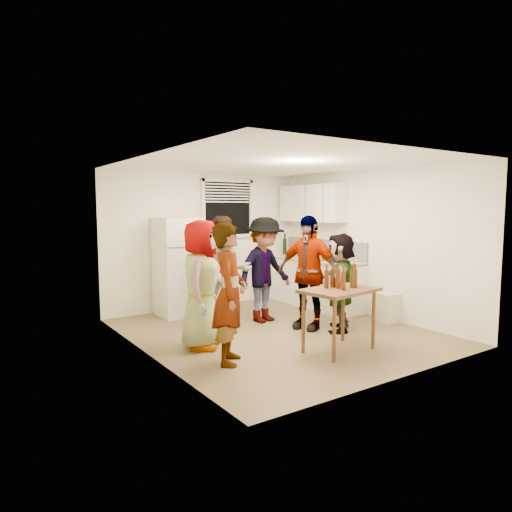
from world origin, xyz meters
TOP-DOWN VIEW (x-y plane):
  - room at (0.00, 0.00)m, footprint 4.00×4.50m
  - window at (0.45, 2.21)m, footprint 1.12×0.10m
  - refrigerator at (-0.75, 1.88)m, footprint 0.70×0.70m
  - counter_lower at (1.70, 1.15)m, footprint 0.60×2.20m
  - countertop at (1.70, 1.15)m, footprint 0.64×2.22m
  - backsplash at (1.99, 1.15)m, footprint 0.03×2.20m
  - upper_cabinets at (1.83, 1.35)m, footprint 0.34×1.60m
  - kettle at (1.65, 1.15)m, footprint 0.33×0.31m
  - paper_towel at (1.68, 1.17)m, footprint 0.12×0.12m
  - wine_bottle at (1.75, 2.10)m, footprint 0.08×0.08m
  - beer_bottle_counter at (1.60, 0.76)m, footprint 0.06×0.06m
  - blue_cup at (1.44, 0.40)m, footprint 0.10×0.10m
  - picture_frame at (1.92, 1.55)m, footprint 0.02×0.16m
  - trash_bin at (1.88, -0.50)m, footprint 0.35×0.35m
  - serving_table at (0.12, -1.17)m, footprint 1.05×0.77m
  - beer_bottle_table at (0.12, -1.13)m, footprint 0.06×0.06m
  - red_cup at (0.18, -1.07)m, footprint 0.09×0.09m
  - guest_grey at (-1.30, -0.03)m, footprint 1.85×1.73m
  - guest_stripe at (-1.30, -0.76)m, footprint 1.72×1.50m
  - guest_back_left at (-0.50, 0.70)m, footprint 1.47×1.93m
  - guest_back_right at (0.21, 0.65)m, footprint 1.40×1.89m
  - guest_black at (0.52, -0.08)m, footprint 2.01×1.59m
  - guest_orange at (0.85, -0.43)m, footprint 2.02×2.03m

SIDE VIEW (x-z plane):
  - room at x=0.00m, z-range -1.25..1.25m
  - serving_table at x=0.12m, z-range -0.41..0.41m
  - guest_grey at x=-1.30m, z-range -0.27..0.27m
  - guest_stripe at x=-1.30m, z-range -0.20..0.20m
  - guest_back_left at x=-0.50m, z-range -0.33..0.33m
  - guest_back_right at x=0.21m, z-range -0.32..0.32m
  - guest_black at x=0.52m, z-range -0.21..0.21m
  - guest_orange at x=0.85m, z-range -0.22..0.22m
  - trash_bin at x=1.88m, z-range 0.01..0.49m
  - counter_lower at x=1.70m, z-range 0.00..0.86m
  - beer_bottle_table at x=0.12m, z-range 0.70..0.94m
  - red_cup at x=0.18m, z-range 0.76..0.89m
  - refrigerator at x=-0.75m, z-range 0.00..1.70m
  - countertop at x=1.70m, z-range 0.86..0.90m
  - beer_bottle_counter at x=1.60m, z-range 0.78..1.02m
  - paper_towel at x=1.68m, z-range 0.77..1.03m
  - wine_bottle at x=1.75m, z-range 0.74..1.06m
  - blue_cup at x=1.44m, z-range 0.84..0.96m
  - kettle at x=1.65m, z-range 0.79..1.01m
  - picture_frame at x=1.92m, z-range 0.90..1.03m
  - backsplash at x=1.99m, z-range 0.90..1.26m
  - window at x=0.45m, z-range 1.32..2.38m
  - upper_cabinets at x=1.83m, z-range 1.60..2.30m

